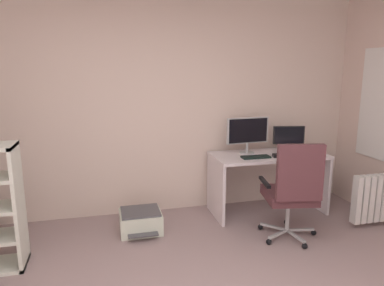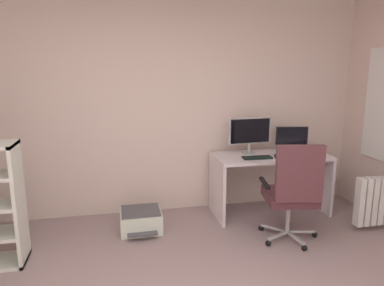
% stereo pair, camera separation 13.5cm
% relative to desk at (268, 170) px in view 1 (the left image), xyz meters
% --- Properties ---
extents(wall_back, '(5.25, 0.10, 2.79)m').
position_rel_desk_xyz_m(wall_back, '(-1.39, 0.43, 0.85)').
color(wall_back, beige).
rests_on(wall_back, ground).
extents(desk, '(1.40, 0.64, 0.75)m').
position_rel_desk_xyz_m(desk, '(0.00, 0.00, 0.00)').
color(desk, white).
rests_on(desk, ground).
extents(monitor_main, '(0.55, 0.18, 0.45)m').
position_rel_desk_xyz_m(monitor_main, '(-0.24, 0.11, 0.47)').
color(monitor_main, '#B2B5B7').
rests_on(monitor_main, desk).
extents(monitor_secondary, '(0.40, 0.18, 0.32)m').
position_rel_desk_xyz_m(monitor_secondary, '(0.32, 0.11, 0.39)').
color(monitor_secondary, '#B2B5B7').
rests_on(monitor_secondary, desk).
extents(keyboard, '(0.34, 0.14, 0.02)m').
position_rel_desk_xyz_m(keyboard, '(-0.24, -0.14, 0.21)').
color(keyboard, black).
rests_on(keyboard, desk).
extents(computer_mouse, '(0.08, 0.11, 0.03)m').
position_rel_desk_xyz_m(computer_mouse, '(0.01, -0.16, 0.22)').
color(computer_mouse, black).
rests_on(computer_mouse, desk).
extents(office_chair, '(0.64, 0.64, 1.08)m').
position_rel_desk_xyz_m(office_chair, '(-0.11, -0.79, 0.03)').
color(office_chair, '#B7BABC').
rests_on(office_chair, ground).
extents(printer, '(0.45, 0.47, 0.25)m').
position_rel_desk_xyz_m(printer, '(-1.61, -0.18, -0.43)').
color(printer, silver).
rests_on(printer, ground).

